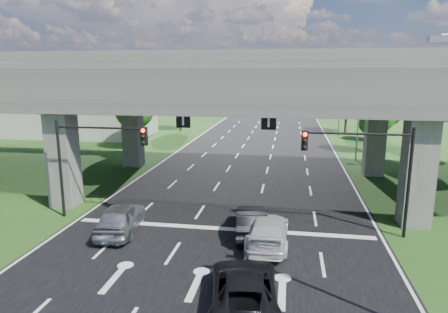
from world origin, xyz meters
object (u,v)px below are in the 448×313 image
(car_silver, at_px, (121,218))
(car_white, at_px, (268,231))
(streetlight_far, at_px, (355,103))
(streetlight_beyond, at_px, (337,94))
(car_trailing, at_px, (244,290))
(car_dark, at_px, (252,221))
(signal_right, at_px, (368,161))
(signal_left, at_px, (92,151))

(car_silver, bearing_deg, car_white, 170.26)
(streetlight_far, distance_m, car_silver, 27.29)
(streetlight_beyond, bearing_deg, car_trailing, -100.13)
(car_dark, bearing_deg, signal_right, -177.30)
(car_trailing, bearing_deg, car_white, -102.44)
(signal_right, height_order, signal_left, same)
(streetlight_far, distance_m, streetlight_beyond, 16.00)
(car_white, bearing_deg, car_trailing, 84.41)
(car_silver, distance_m, car_trailing, 9.85)
(streetlight_beyond, relative_size, car_silver, 2.07)
(car_silver, distance_m, car_white, 8.15)
(car_silver, height_order, car_trailing, car_silver)
(signal_left, relative_size, streetlight_far, 0.60)
(streetlight_far, xyz_separation_m, streetlight_beyond, (0.00, 16.00, 0.00))
(car_silver, relative_size, car_trailing, 0.89)
(car_trailing, bearing_deg, car_dark, -94.07)
(streetlight_far, height_order, car_dark, streetlight_far)
(streetlight_beyond, xyz_separation_m, car_silver, (-15.50, -37.90, -4.99))
(car_dark, relative_size, car_trailing, 0.86)
(streetlight_far, height_order, car_white, streetlight_far)
(signal_right, bearing_deg, car_dark, -171.11)
(streetlight_beyond, bearing_deg, signal_right, -93.61)
(car_silver, bearing_deg, signal_right, -179.55)
(streetlight_beyond, distance_m, car_white, 39.25)
(car_dark, height_order, car_white, car_dark)
(signal_left, relative_size, car_silver, 1.24)
(streetlight_beyond, xyz_separation_m, car_white, (-7.36, -38.22, -5.07))
(streetlight_beyond, height_order, car_trailing, streetlight_beyond)
(streetlight_far, relative_size, car_dark, 2.14)
(car_silver, bearing_deg, car_dark, 179.62)
(car_silver, distance_m, car_dark, 7.26)
(streetlight_beyond, distance_m, car_dark, 38.25)
(signal_left, bearing_deg, signal_right, 0.00)
(signal_right, relative_size, streetlight_far, 0.60)
(signal_right, relative_size, car_white, 1.16)
(signal_right, height_order, car_trailing, signal_right)
(signal_left, xyz_separation_m, car_white, (10.56, -2.16, -3.41))
(car_trailing, bearing_deg, streetlight_beyond, -107.49)
(signal_left, distance_m, car_silver, 4.51)
(car_white, xyz_separation_m, car_trailing, (-0.53, -5.93, 0.01))
(car_white, bearing_deg, signal_left, -12.07)
(signal_left, distance_m, car_white, 11.31)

